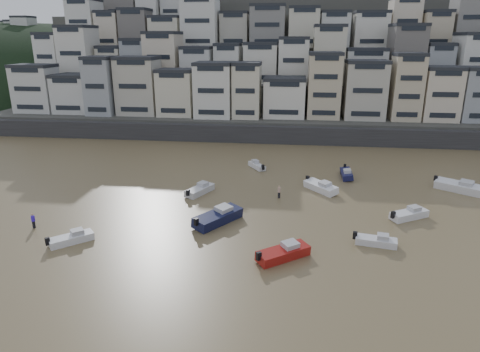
# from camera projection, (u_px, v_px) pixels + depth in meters

# --- Properties ---
(harbor_wall) EXTENTS (140.00, 3.00, 3.50)m
(harbor_wall) POSITION_uv_depth(u_px,v_px,m) (276.00, 134.00, 87.01)
(harbor_wall) COLOR #38383A
(harbor_wall) RESTS_ON ground
(hillside) EXTENTS (141.04, 66.00, 50.00)m
(hillside) POSITION_uv_depth(u_px,v_px,m) (300.00, 65.00, 120.54)
(hillside) COLOR #4C4C47
(hillside) RESTS_ON ground
(headland) EXTENTS (216.00, 135.00, 53.33)m
(headland) POSITION_uv_depth(u_px,v_px,m) (13.00, 92.00, 165.87)
(headland) COLOR black
(headland) RESTS_ON ground
(boat_a) EXTENTS (5.97, 5.23, 1.64)m
(boat_a) POSITION_uv_depth(u_px,v_px,m) (283.00, 251.00, 41.53)
(boat_a) COLOR maroon
(boat_a) RESTS_ON ground
(boat_b) EXTENTS (4.75, 2.30, 1.24)m
(boat_b) POSITION_uv_depth(u_px,v_px,m) (376.00, 240.00, 44.31)
(boat_b) COLOR silver
(boat_b) RESTS_ON ground
(boat_c) EXTENTS (5.97, 7.21, 1.95)m
(boat_c) POSITION_uv_depth(u_px,v_px,m) (218.00, 215.00, 49.47)
(boat_c) COLOR #121639
(boat_c) RESTS_ON ground
(boat_d) EXTENTS (5.47, 4.29, 1.46)m
(boat_d) POSITION_uv_depth(u_px,v_px,m) (409.00, 213.00, 50.81)
(boat_d) COLOR white
(boat_d) RESTS_ON ground
(boat_e) EXTENTS (5.27, 5.79, 1.61)m
(boat_e) POSITION_uv_depth(u_px,v_px,m) (321.00, 186.00, 59.77)
(boat_e) COLOR white
(boat_e) RESTS_ON ground
(boat_f) EXTENTS (3.90, 5.67, 1.48)m
(boat_f) POSITION_uv_depth(u_px,v_px,m) (200.00, 189.00, 58.84)
(boat_f) COLOR silver
(boat_f) RESTS_ON ground
(boat_g) EXTENTS (6.74, 5.68, 1.83)m
(boat_g) POSITION_uv_depth(u_px,v_px,m) (459.00, 185.00, 59.60)
(boat_g) COLOR silver
(boat_g) RESTS_ON ground
(boat_h) EXTENTS (3.59, 4.55, 1.21)m
(boat_h) POSITION_uv_depth(u_px,v_px,m) (257.00, 165.00, 70.24)
(boat_h) COLOR silver
(boat_h) RESTS_ON ground
(boat_i) EXTENTS (1.73, 5.26, 1.43)m
(boat_i) POSITION_uv_depth(u_px,v_px,m) (346.00, 173.00, 65.72)
(boat_i) COLOR #141641
(boat_i) RESTS_ON ground
(boat_j) EXTENTS (4.67, 4.47, 1.33)m
(boat_j) POSITION_uv_depth(u_px,v_px,m) (71.00, 237.00, 44.78)
(boat_j) COLOR white
(boat_j) RESTS_ON ground
(person_blue) EXTENTS (0.44, 0.44, 1.74)m
(person_blue) POSITION_uv_depth(u_px,v_px,m) (33.00, 221.00, 48.24)
(person_blue) COLOR #3A1CD4
(person_blue) RESTS_ON ground
(person_pink) EXTENTS (0.44, 0.44, 1.74)m
(person_pink) POSITION_uv_depth(u_px,v_px,m) (279.00, 192.00, 57.20)
(person_pink) COLOR tan
(person_pink) RESTS_ON ground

